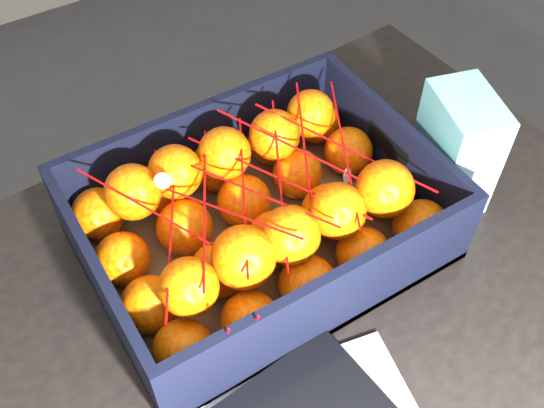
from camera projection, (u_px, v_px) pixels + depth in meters
ground at (289, 356)px, 1.56m from camera, size 3.50×3.50×0.00m
table at (240, 399)px, 0.81m from camera, size 1.25×0.87×0.75m
produce_crate at (260, 225)px, 0.82m from camera, size 0.43×0.32×0.12m
clementine_heap at (261, 212)px, 0.80m from camera, size 0.41×0.31×0.13m
mesh_net at (258, 191)px, 0.75m from camera, size 0.36×0.28×0.09m
retail_carton at (457, 148)px, 0.85m from camera, size 0.10×0.13×0.16m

